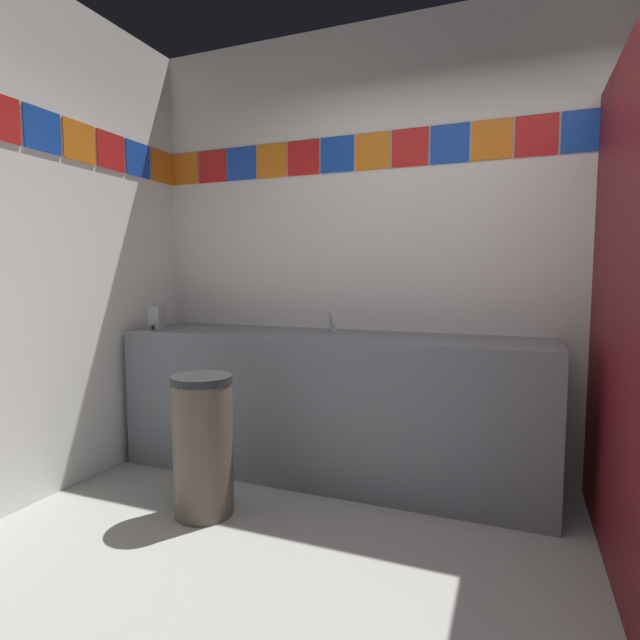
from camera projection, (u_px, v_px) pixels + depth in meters
The scene contains 5 objects.
wall_back at pixel (489, 246), 2.99m from camera, with size 4.57×0.09×2.86m.
vanity_counter at pixel (327, 404), 3.10m from camera, with size 2.63×0.60×0.90m.
faucet_center at pixel (332, 324), 3.14m from camera, with size 0.04×0.10×0.14m.
soap_dispenser at pixel (157, 318), 3.30m from camera, with size 0.09×0.09×0.16m.
trash_bin at pixel (203, 445), 2.59m from camera, with size 0.32×0.32×0.74m.
Camera 1 is at (0.16, -1.54, 1.25)m, focal length 27.82 mm.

